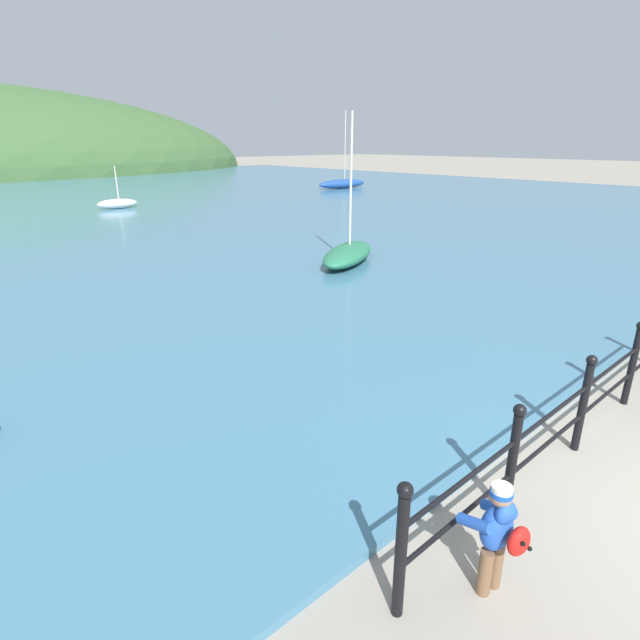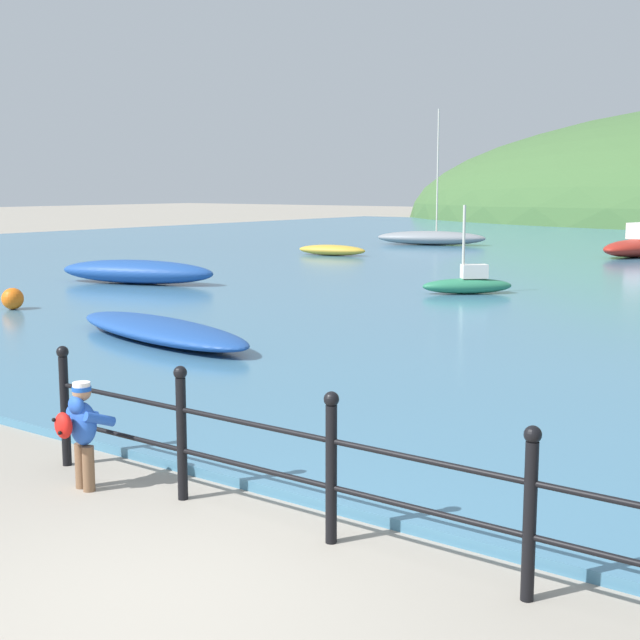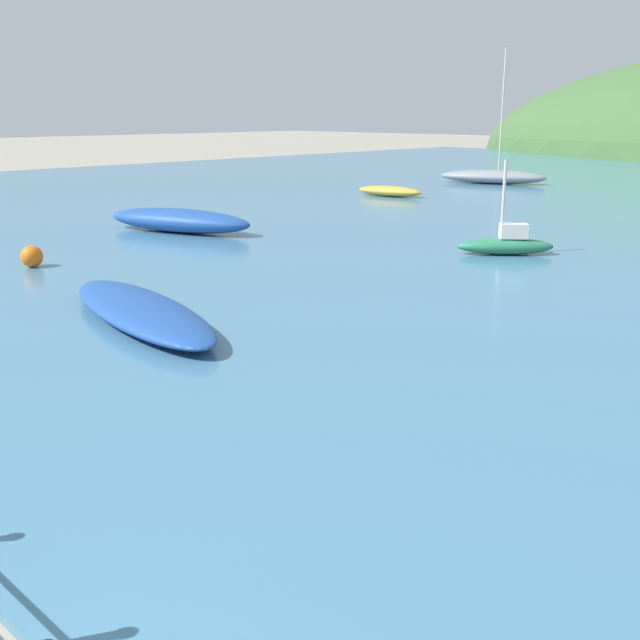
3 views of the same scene
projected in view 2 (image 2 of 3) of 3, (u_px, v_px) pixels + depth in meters
The scene contains 10 objects.
ground_plane at pixel (153, 599), 5.99m from camera, with size 200.00×200.00×0.00m, color gray.
iron_railing at pixel (331, 463), 6.85m from camera, with size 6.63×0.12×1.21m.
child_in_coat at pixel (81, 425), 8.06m from camera, with size 0.41×0.55×1.00m.
boat_far_left at pixel (468, 284), 22.09m from camera, with size 2.08×1.99×2.19m.
boat_white_sailboat at pixel (332, 250), 34.33m from camera, with size 2.90×1.35×0.41m.
boat_mid_harbor at pixel (137, 272), 24.39m from camera, with size 4.76×2.56×0.65m.
boat_twin_mast at pixel (160, 330), 15.42m from camera, with size 5.06×2.29×0.37m.
boat_red_dinghy at pixel (431, 238), 40.37m from camera, with size 5.11×3.14×6.04m.
boat_far_right at pixel (639, 246), 33.65m from camera, with size 2.34×4.38×1.27m.
mooring_buoy at pixel (13, 299), 19.27m from camera, with size 0.47×0.47×0.47m, color orange.
Camera 2 is at (4.28, -3.84, 2.75)m, focal length 50.00 mm.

